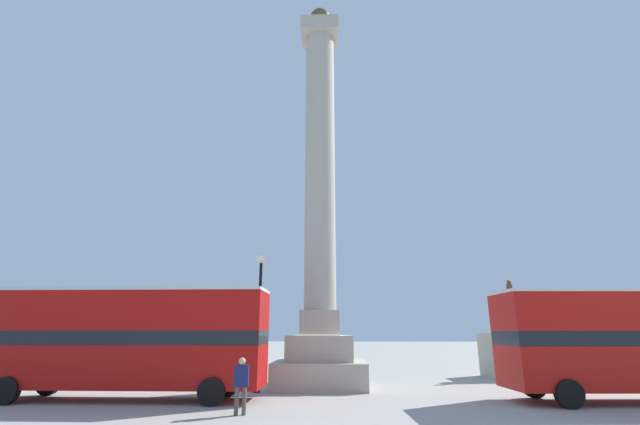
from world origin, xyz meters
TOP-DOWN VIEW (x-y plane):
  - ground_plane at (0.00, 0.00)m, footprint 200.00×200.00m
  - monument_column at (0.00, 0.00)m, footprint 4.50×4.50m
  - bus_a at (12.63, -4.48)m, footprint 10.47×3.20m
  - bus_b at (-7.72, -4.48)m, footprint 11.16×2.84m
  - equestrian_statue at (11.68, 4.68)m, footprint 3.81×2.77m
  - street_lamp at (-2.81, -1.98)m, footprint 0.50×0.50m
  - pedestrian_near_lamp at (-2.40, -7.43)m, footprint 0.48×0.23m

SIDE VIEW (x-z plane):
  - ground_plane at x=0.00m, z-range 0.00..0.00m
  - pedestrian_near_lamp at x=-2.40m, z-range 0.13..1.91m
  - equestrian_statue at x=11.68m, z-range -1.33..4.43m
  - bus_a at x=12.63m, z-range 0.23..4.46m
  - bus_b at x=-7.72m, z-range 0.23..4.58m
  - street_lamp at x=-2.81m, z-range 0.80..7.14m
  - monument_column at x=0.00m, z-range -3.35..18.85m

